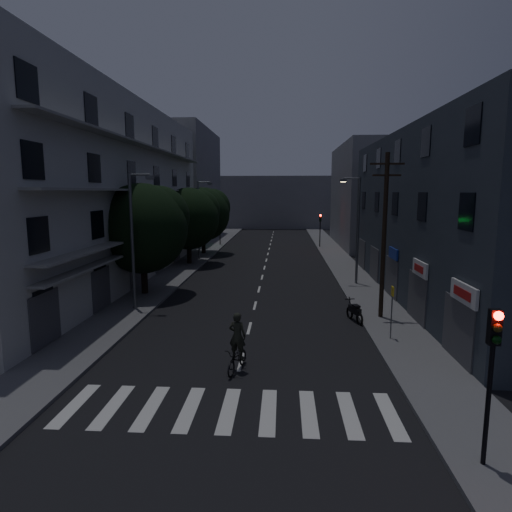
# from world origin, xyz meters

# --- Properties ---
(ground) EXTENTS (160.00, 160.00, 0.00)m
(ground) POSITION_xyz_m (0.00, 25.00, 0.00)
(ground) COLOR black
(ground) RESTS_ON ground
(sidewalk_left) EXTENTS (3.00, 90.00, 0.15)m
(sidewalk_left) POSITION_xyz_m (-7.50, 25.00, 0.07)
(sidewalk_left) COLOR #565659
(sidewalk_left) RESTS_ON ground
(sidewalk_right) EXTENTS (3.00, 90.00, 0.15)m
(sidewalk_right) POSITION_xyz_m (7.50, 25.00, 0.07)
(sidewalk_right) COLOR #565659
(sidewalk_right) RESTS_ON ground
(crosswalk) EXTENTS (10.90, 3.00, 0.01)m
(crosswalk) POSITION_xyz_m (-0.00, -2.00, 0.00)
(crosswalk) COLOR beige
(crosswalk) RESTS_ON ground
(lane_markings) EXTENTS (0.15, 60.50, 0.01)m
(lane_markings) POSITION_xyz_m (0.00, 31.25, 0.01)
(lane_markings) COLOR beige
(lane_markings) RESTS_ON ground
(building_left) EXTENTS (7.00, 36.00, 14.00)m
(building_left) POSITION_xyz_m (-11.98, 18.00, 6.99)
(building_left) COLOR #B2B2AD
(building_left) RESTS_ON ground
(building_right) EXTENTS (6.19, 28.00, 11.00)m
(building_right) POSITION_xyz_m (11.99, 14.00, 5.50)
(building_right) COLOR #2C333B
(building_right) RESTS_ON ground
(building_far_left) EXTENTS (6.00, 20.00, 16.00)m
(building_far_left) POSITION_xyz_m (-12.00, 48.00, 8.00)
(building_far_left) COLOR slate
(building_far_left) RESTS_ON ground
(building_far_right) EXTENTS (6.00, 20.00, 13.00)m
(building_far_right) POSITION_xyz_m (12.00, 42.00, 6.50)
(building_far_right) COLOR slate
(building_far_right) RESTS_ON ground
(building_far_end) EXTENTS (24.00, 8.00, 10.00)m
(building_far_end) POSITION_xyz_m (0.00, 70.00, 5.00)
(building_far_end) COLOR slate
(building_far_end) RESTS_ON ground
(tree_near) EXTENTS (6.09, 6.09, 7.51)m
(tree_near) POSITION_xyz_m (-7.71, 13.33, 4.85)
(tree_near) COLOR black
(tree_near) RESTS_ON sidewalk_left
(tree_mid) EXTENTS (5.95, 5.95, 7.32)m
(tree_mid) POSITION_xyz_m (-7.34, 25.78, 4.72)
(tree_mid) COLOR black
(tree_mid) RESTS_ON sidewalk_left
(tree_far) EXTENTS (6.00, 6.00, 7.42)m
(tree_far) POSITION_xyz_m (-7.23, 32.78, 4.80)
(tree_far) COLOR black
(tree_far) RESTS_ON sidewalk_left
(traffic_signal_near) EXTENTS (0.28, 0.37, 4.10)m
(traffic_signal_near) POSITION_xyz_m (6.92, -4.60, 3.10)
(traffic_signal_near) COLOR black
(traffic_signal_near) RESTS_ON sidewalk_right
(traffic_signal_far_right) EXTENTS (0.28, 0.37, 4.10)m
(traffic_signal_far_right) POSITION_xyz_m (6.39, 39.30, 3.10)
(traffic_signal_far_right) COLOR black
(traffic_signal_far_right) RESTS_ON sidewalk_right
(traffic_signal_far_left) EXTENTS (0.28, 0.37, 4.10)m
(traffic_signal_far_left) POSITION_xyz_m (-6.61, 40.76, 3.10)
(traffic_signal_far_left) COLOR black
(traffic_signal_far_left) RESTS_ON sidewalk_left
(street_lamp_left_near) EXTENTS (1.51, 0.25, 8.00)m
(street_lamp_left_near) POSITION_xyz_m (-7.04, 9.50, 4.60)
(street_lamp_left_near) COLOR #585C60
(street_lamp_left_near) RESTS_ON sidewalk_left
(street_lamp_right) EXTENTS (1.51, 0.25, 8.00)m
(street_lamp_right) POSITION_xyz_m (7.21, 17.42, 4.60)
(street_lamp_right) COLOR #515358
(street_lamp_right) RESTS_ON sidewalk_right
(street_lamp_left_far) EXTENTS (1.51, 0.25, 8.00)m
(street_lamp_left_far) POSITION_xyz_m (-6.87, 28.65, 4.60)
(street_lamp_left_far) COLOR slate
(street_lamp_left_far) RESTS_ON sidewalk_left
(utility_pole) EXTENTS (1.80, 0.24, 9.00)m
(utility_pole) POSITION_xyz_m (7.22, 8.57, 4.87)
(utility_pole) COLOR black
(utility_pole) RESTS_ON sidewalk_right
(bus_stop_sign) EXTENTS (0.06, 0.35, 2.52)m
(bus_stop_sign) POSITION_xyz_m (6.89, 4.97, 1.89)
(bus_stop_sign) COLOR #595B60
(bus_stop_sign) RESTS_ON sidewalk_right
(motorcycle) EXTENTS (0.79, 1.93, 1.27)m
(motorcycle) POSITION_xyz_m (5.70, 8.08, 0.50)
(motorcycle) COLOR black
(motorcycle) RESTS_ON ground
(cyclist) EXTENTS (1.14, 2.01, 2.41)m
(cyclist) POSITION_xyz_m (-0.04, 1.09, 0.81)
(cyclist) COLOR black
(cyclist) RESTS_ON ground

